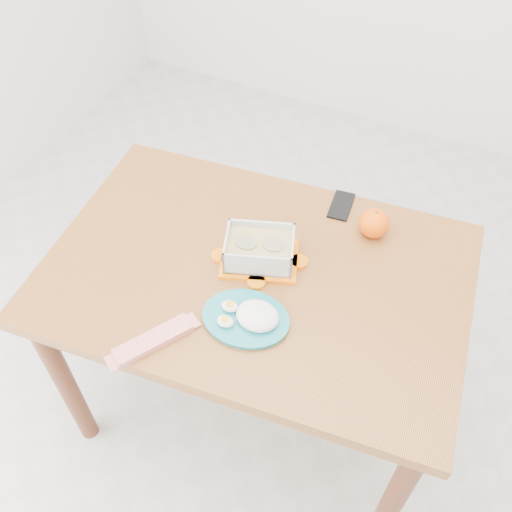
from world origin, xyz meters
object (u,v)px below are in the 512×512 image
at_px(dining_table, 256,293).
at_px(food_container, 259,250).
at_px(rice_plate, 249,316).
at_px(orange_fruit, 374,223).
at_px(smartphone, 341,205).

relative_size(dining_table, food_container, 4.86).
xyz_separation_m(dining_table, rice_plate, (0.06, -0.16, 0.12)).
height_order(dining_table, orange_fruit, orange_fruit).
distance_m(food_container, rice_plate, 0.21).
xyz_separation_m(rice_plate, smartphone, (0.07, 0.50, -0.02)).
relative_size(orange_fruit, rice_plate, 0.34).
bearing_deg(smartphone, food_container, -120.05).
distance_m(dining_table, rice_plate, 0.21).
distance_m(orange_fruit, smartphone, 0.14).
relative_size(rice_plate, smartphone, 2.05).
bearing_deg(dining_table, smartphone, 63.97).
bearing_deg(rice_plate, orange_fruit, 58.40).
height_order(orange_fruit, smartphone, orange_fruit).
height_order(food_container, smartphone, food_container).
bearing_deg(orange_fruit, food_container, -137.26).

